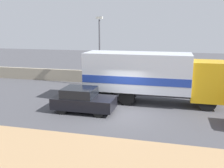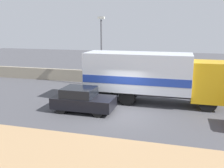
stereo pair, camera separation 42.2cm
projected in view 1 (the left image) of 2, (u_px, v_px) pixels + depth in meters
ground_plane at (120, 114)px, 15.29m from camera, size 80.00×80.00×0.00m
stone_wall_backdrop at (139, 79)px, 22.71m from camera, size 60.00×0.35×1.15m
street_lamp at (100, 46)px, 21.71m from camera, size 0.56×0.28×6.07m
box_truck at (148, 75)px, 17.10m from camera, size 9.27×2.49×3.48m
car_hatchback at (83, 100)px, 15.54m from camera, size 3.81×1.84×1.52m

